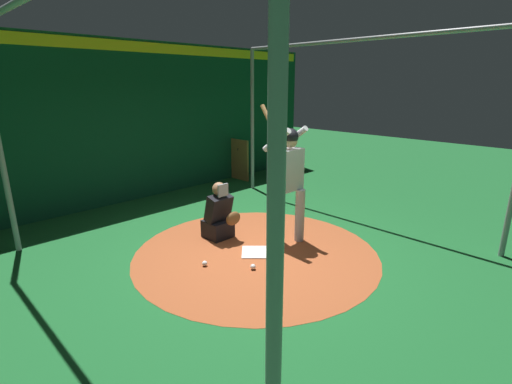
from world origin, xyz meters
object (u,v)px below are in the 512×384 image
Objects in this scene: batter at (289,174)px; baseball_0 at (253,267)px; catcher at (219,216)px; bat_rack at (236,160)px; baseball_1 at (205,263)px; home_plate at (256,252)px.

batter is 1.55m from baseball_0.
bat_rack reaches higher than catcher.
baseball_1 is (-0.23, -1.49, -1.06)m from batter.
baseball_0 reaches higher than home_plate.
home_plate is at bearing -38.38° from bat_rack.
home_plate is 4.63m from bat_rack.
baseball_0 is at bearing -49.34° from home_plate.
baseball_1 is at bearing -47.06° from bat_rack.
catcher reaches higher than baseball_1.
catcher is 1.28m from baseball_0.
baseball_0 is (3.96, -3.26, -0.45)m from bat_rack.
baseball_1 is (0.63, -0.79, -0.33)m from catcher.
home_plate is 0.90m from catcher.
catcher is at bearing -45.90° from bat_rack.
baseball_1 is at bearing -51.64° from catcher.
batter is 28.90× the size of baseball_1.
bat_rack is 14.20× the size of baseball_0.
baseball_0 is at bearing 36.70° from baseball_1.
batter is 28.90× the size of baseball_0.
batter reaches higher than baseball_0.
catcher is at bearing -141.09° from batter.
home_plate is at bearing -92.45° from batter.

